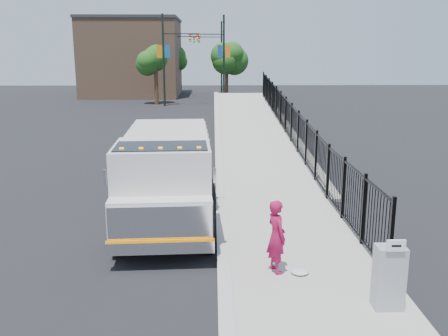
{
  "coord_description": "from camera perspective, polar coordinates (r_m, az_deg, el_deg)",
  "views": [
    {
      "loc": [
        -0.22,
        -11.89,
        4.96
      ],
      "look_at": [
        0.08,
        2.0,
        1.65
      ],
      "focal_mm": 40.0,
      "sensor_mm": 36.0,
      "label": 1
    }
  ],
  "objects": [
    {
      "name": "building",
      "position": [
        56.59,
        -10.38,
        12.21
      ],
      "size": [
        10.0,
        10.0,
        8.0
      ],
      "primitive_type": "cube",
      "color": "#8C664C",
      "rests_on": "ground"
    },
    {
      "name": "sidewalk",
      "position": [
        11.25,
        10.16,
        -12.66
      ],
      "size": [
        3.55,
        12.0,
        0.12
      ],
      "primitive_type": "cube",
      "color": "#9E998E",
      "rests_on": "ground"
    },
    {
      "name": "tree_0",
      "position": [
        46.78,
        -7.83,
        12.0
      ],
      "size": [
        2.36,
        2.36,
        5.18
      ],
      "color": "#382314",
      "rests_on": "ground"
    },
    {
      "name": "debris",
      "position": [
        11.41,
        8.64,
        -11.59
      ],
      "size": [
        0.4,
        0.4,
        0.1
      ],
      "primitive_type": "ellipsoid",
      "color": "silver",
      "rests_on": "sidewalk"
    },
    {
      "name": "ground",
      "position": [
        12.89,
        -0.15,
        -9.24
      ],
      "size": [
        120.0,
        120.0,
        0.0
      ],
      "primitive_type": "plane",
      "color": "black",
      "rests_on": "ground"
    },
    {
      "name": "tree_2",
      "position": [
        58.7,
        -5.59,
        12.33
      ],
      "size": [
        2.47,
        2.47,
        5.23
      ],
      "color": "#382314",
      "rests_on": "ground"
    },
    {
      "name": "iron_fence",
      "position": [
        24.53,
        7.66,
        3.74
      ],
      "size": [
        0.1,
        28.0,
        1.8
      ],
      "primitive_type": "cube",
      "color": "black",
      "rests_on": "ground"
    },
    {
      "name": "light_pole_0",
      "position": [
        45.33,
        -6.54,
        12.55
      ],
      "size": [
        3.77,
        0.22,
        8.0
      ],
      "color": "black",
      "rests_on": "ground"
    },
    {
      "name": "utility_cabinet",
      "position": [
        10.19,
        18.33,
        -11.77
      ],
      "size": [
        0.55,
        0.4,
        1.25
      ],
      "primitive_type": "cube",
      "color": "gray",
      "rests_on": "sidewalk"
    },
    {
      "name": "light_pole_1",
      "position": [
        46.47,
        -0.41,
        12.66
      ],
      "size": [
        3.78,
        0.22,
        8.0
      ],
      "color": "black",
      "rests_on": "ground"
    },
    {
      "name": "arrow_sign",
      "position": [
        9.71,
        19.07,
        -8.37
      ],
      "size": [
        0.35,
        0.04,
        0.22
      ],
      "primitive_type": "cube",
      "color": "white",
      "rests_on": "utility_cabinet"
    },
    {
      "name": "worker",
      "position": [
        11.14,
        6.0,
        -7.78
      ],
      "size": [
        0.58,
        0.71,
        1.66
      ],
      "primitive_type": "imported",
      "rotation": [
        0.0,
        0.0,
        1.93
      ],
      "color": "maroon",
      "rests_on": "sidewalk"
    },
    {
      "name": "truck",
      "position": [
        14.86,
        -6.61,
        -0.15
      ],
      "size": [
        2.9,
        7.92,
        2.67
      ],
      "rotation": [
        0.0,
        0.0,
        0.05
      ],
      "color": "black",
      "rests_on": "ground"
    },
    {
      "name": "curb",
      "position": [
        11.03,
        0.06,
        -12.86
      ],
      "size": [
        0.3,
        12.0,
        0.16
      ],
      "primitive_type": "cube",
      "color": "#ADAAA3",
      "rests_on": "ground"
    },
    {
      "name": "light_pole_2",
      "position": [
        54.87,
        -5.76,
        12.7
      ],
      "size": [
        3.77,
        0.22,
        8.0
      ],
      "color": "black",
      "rests_on": "ground"
    },
    {
      "name": "light_pole_3",
      "position": [
        56.95,
        -0.6,
        12.79
      ],
      "size": [
        3.77,
        0.22,
        8.0
      ],
      "color": "black",
      "rests_on": "ground"
    },
    {
      "name": "tree_1",
      "position": [
        51.94,
        0.31,
        12.28
      ],
      "size": [
        2.68,
        2.68,
        5.34
      ],
      "color": "#382314",
      "rests_on": "ground"
    },
    {
      "name": "ramp",
      "position": [
        28.43,
        3.54,
        3.32
      ],
      "size": [
        3.95,
        24.06,
        3.19
      ],
      "primitive_type": "cube",
      "rotation": [
        0.06,
        0.0,
        0.0
      ],
      "color": "#9E998E",
      "rests_on": "ground"
    }
  ]
}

